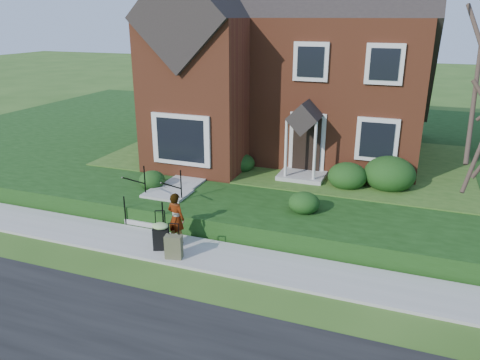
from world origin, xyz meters
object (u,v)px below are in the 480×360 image
at_px(woman, 176,218).
at_px(suitcase_black, 161,235).
at_px(front_steps, 161,203).
at_px(suitcase_olive, 174,247).

xyz_separation_m(woman, suitcase_black, (-0.21, -0.51, -0.30)).
bearing_deg(front_steps, suitcase_olive, -53.63).
distance_m(suitcase_black, suitcase_olive, 0.64).
height_order(woman, suitcase_olive, woman).
distance_m(front_steps, suitcase_black, 2.36).
height_order(woman, suitcase_black, woman).
bearing_deg(suitcase_black, front_steps, 97.64).
bearing_deg(suitcase_olive, front_steps, 114.32).
relative_size(suitcase_black, suitcase_olive, 1.16).
height_order(front_steps, suitcase_black, front_steps).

